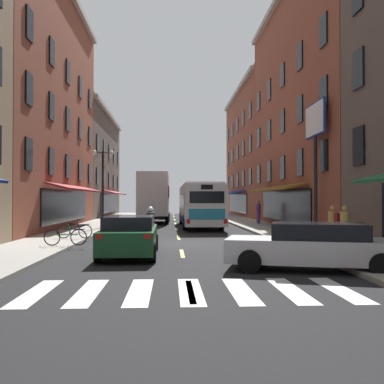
# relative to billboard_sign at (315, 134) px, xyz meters

# --- Properties ---
(ground_plane) EXTENTS (34.80, 80.00, 0.10)m
(ground_plane) POSITION_rel_billboard_sign_xyz_m (-7.05, -2.40, -5.40)
(ground_plane) COLOR black
(lane_centre_dashes) EXTENTS (0.14, 73.90, 0.01)m
(lane_centre_dashes) POSITION_rel_billboard_sign_xyz_m (-7.05, -2.65, -5.34)
(lane_centre_dashes) COLOR #DBCC4C
(lane_centre_dashes) RESTS_ON ground
(crosswalk_near) EXTENTS (7.10, 2.80, 0.01)m
(crosswalk_near) POSITION_rel_billboard_sign_xyz_m (-7.05, -12.40, -5.34)
(crosswalk_near) COLOR silver
(crosswalk_near) RESTS_ON ground
(sidewalk_left) EXTENTS (3.00, 80.00, 0.14)m
(sidewalk_left) POSITION_rel_billboard_sign_xyz_m (-12.95, -2.40, -5.28)
(sidewalk_left) COLOR #A39E93
(sidewalk_left) RESTS_ON ground
(sidewalk_right) EXTENTS (3.00, 80.00, 0.14)m
(sidewalk_right) POSITION_rel_billboard_sign_xyz_m (-1.15, -2.40, -5.28)
(sidewalk_right) COLOR #A39E93
(sidewalk_right) RESTS_ON ground
(billboard_sign) EXTENTS (0.40, 2.78, 6.86)m
(billboard_sign) POSITION_rel_billboard_sign_xyz_m (0.00, 0.00, 0.00)
(billboard_sign) COLOR black
(billboard_sign) RESTS_ON sidewalk_right
(transit_bus) EXTENTS (2.72, 11.30, 3.08)m
(transit_bus) POSITION_rel_billboard_sign_xyz_m (-5.37, 9.11, -3.73)
(transit_bus) COLOR silver
(transit_bus) RESTS_ON ground
(box_truck) EXTENTS (2.57, 6.97, 4.12)m
(box_truck) POSITION_rel_billboard_sign_xyz_m (-8.80, 13.94, -3.27)
(box_truck) COLOR white
(box_truck) RESTS_ON ground
(sedan_near) EXTENTS (1.96, 4.73, 1.41)m
(sedan_near) POSITION_rel_billboard_sign_xyz_m (-8.91, -6.50, -4.62)
(sedan_near) COLOR #144723
(sedan_near) RESTS_ON ground
(sedan_mid) EXTENTS (5.03, 2.97, 1.33)m
(sedan_mid) POSITION_rel_billboard_sign_xyz_m (-3.47, -9.90, -4.66)
(sedan_mid) COLOR silver
(sedan_mid) RESTS_ON ground
(sedan_far) EXTENTS (1.96, 4.67, 1.28)m
(sedan_far) POSITION_rel_billboard_sign_xyz_m (-8.56, 23.44, -4.69)
(sedan_far) COLOR silver
(sedan_far) RESTS_ON ground
(motorcycle_rider) EXTENTS (0.62, 2.07, 1.66)m
(motorcycle_rider) POSITION_rel_billboard_sign_xyz_m (-8.38, -2.22, -4.64)
(motorcycle_rider) COLOR black
(motorcycle_rider) RESTS_ON ground
(bicycle_near) EXTENTS (1.71, 0.48, 0.91)m
(bicycle_near) POSITION_rel_billboard_sign_xyz_m (-11.69, -4.25, -4.85)
(bicycle_near) COLOR black
(bicycle_near) RESTS_ON sidewalk_left
(bicycle_mid) EXTENTS (1.71, 0.48, 0.91)m
(bicycle_mid) POSITION_rel_billboard_sign_xyz_m (-12.03, -1.09, -4.85)
(bicycle_mid) COLOR black
(bicycle_mid) RESTS_ON sidewalk_left
(pedestrian_near) EXTENTS (0.46, 0.52, 1.60)m
(pedestrian_near) POSITION_rel_billboard_sign_xyz_m (-0.73, -4.23, -4.37)
(pedestrian_near) COLOR #66387F
(pedestrian_near) RESTS_ON sidewalk_right
(pedestrian_mid) EXTENTS (0.36, 0.36, 1.73)m
(pedestrian_mid) POSITION_rel_billboard_sign_xyz_m (-0.74, 10.81, -4.32)
(pedestrian_mid) COLOR #66387F
(pedestrian_mid) RESTS_ON sidewalk_right
(pedestrian_far) EXTENTS (0.36, 0.36, 1.63)m
(pedestrian_far) POSITION_rel_billboard_sign_xyz_m (-1.02, -6.17, -4.37)
(pedestrian_far) COLOR maroon
(pedestrian_far) RESTS_ON sidewalk_right
(street_lamp_twin) EXTENTS (1.42, 0.32, 5.05)m
(street_lamp_twin) POSITION_rel_billboard_sign_xyz_m (-11.87, 6.44, -2.41)
(street_lamp_twin) COLOR black
(street_lamp_twin) RESTS_ON sidewalk_left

